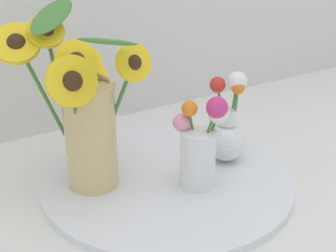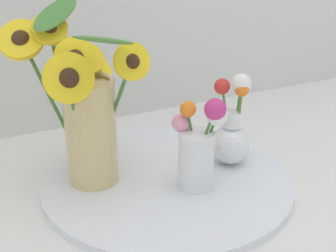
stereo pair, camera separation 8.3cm
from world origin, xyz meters
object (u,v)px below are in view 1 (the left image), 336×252
object	(u,v)px
mason_jar_sunflowers	(86,115)
vase_small_center	(200,146)
vase_bulb_right	(227,131)
serving_tray	(168,179)

from	to	relation	value
mason_jar_sunflowers	vase_small_center	distance (m)	0.22
mason_jar_sunflowers	vase_small_center	xyz separation A→B (m)	(0.18, -0.11, -0.06)
vase_small_center	vase_bulb_right	bearing A→B (deg)	26.03
serving_tray	vase_bulb_right	distance (m)	0.16
serving_tray	vase_small_center	distance (m)	0.11
vase_small_center	vase_bulb_right	xyz separation A→B (m)	(0.11, 0.05, -0.01)
serving_tray	vase_bulb_right	size ratio (longest dim) A/B	2.56
serving_tray	vase_bulb_right	world-z (taller)	vase_bulb_right
serving_tray	mason_jar_sunflowers	world-z (taller)	mason_jar_sunflowers
mason_jar_sunflowers	vase_bulb_right	xyz separation A→B (m)	(0.28, -0.06, -0.08)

